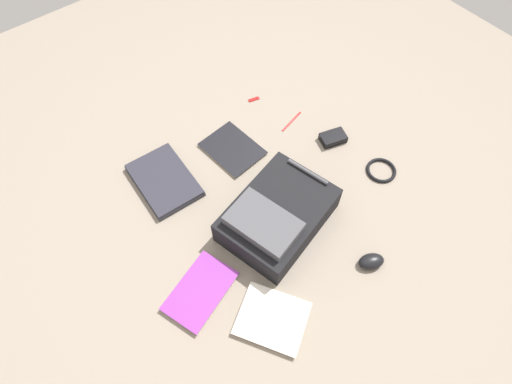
{
  "coord_description": "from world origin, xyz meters",
  "views": [
    {
      "loc": [
        0.71,
        -0.6,
        1.55
      ],
      "look_at": [
        -0.03,
        -0.01,
        0.02
      ],
      "focal_mm": 29.5,
      "sensor_mm": 36.0,
      "label": 1
    }
  ],
  "objects": [
    {
      "name": "book_red",
      "position": [
        -0.29,
        0.06,
        0.01
      ],
      "size": [
        0.28,
        0.23,
        0.01
      ],
      "color": "silver",
      "rests_on": "ground_plane"
    },
    {
      "name": "usb_stick",
      "position": [
        -0.47,
        0.33,
        0.0
      ],
      "size": [
        0.03,
        0.06,
        0.01
      ],
      "primitive_type": "cube",
      "rotation": [
        0.0,
        0.0,
        6.02
      ],
      "color": "#B21919",
      "rests_on": "ground_plane"
    },
    {
      "name": "computer_mouse",
      "position": [
        0.5,
        0.14,
        0.02
      ],
      "size": [
        0.1,
        0.12,
        0.04
      ],
      "primitive_type": "ellipsoid",
      "rotation": [
        0.0,
        0.0,
        2.68
      ],
      "color": "black",
      "rests_on": "ground_plane"
    },
    {
      "name": "ground_plane",
      "position": [
        0.0,
        0.0,
        0.0
      ],
      "size": [
        3.54,
        3.54,
        0.0
      ],
      "primitive_type": "plane",
      "color": "gray"
    },
    {
      "name": "backpack",
      "position": [
        0.13,
        -0.03,
        0.07
      ],
      "size": [
        0.42,
        0.51,
        0.17
      ],
      "color": "black",
      "rests_on": "ground_plane"
    },
    {
      "name": "cable_coil",
      "position": [
        0.22,
        0.5,
        0.01
      ],
      "size": [
        0.13,
        0.13,
        0.01
      ],
      "primitive_type": "torus",
      "color": "black",
      "rests_on": "ground_plane"
    },
    {
      "name": "laptop",
      "position": [
        -0.33,
        -0.28,
        0.02
      ],
      "size": [
        0.34,
        0.24,
        0.03
      ],
      "color": "#24242C",
      "rests_on": "ground_plane"
    },
    {
      "name": "power_brick",
      "position": [
        -0.04,
        0.46,
        0.02
      ],
      "size": [
        0.11,
        0.13,
        0.04
      ],
      "primitive_type": "cube",
      "rotation": [
        0.0,
        0.0,
        -0.3
      ],
      "color": "black",
      "rests_on": "ground_plane"
    },
    {
      "name": "book_manual",
      "position": [
        0.18,
        -0.44,
        0.01
      ],
      "size": [
        0.25,
        0.32,
        0.02
      ],
      "color": "silver",
      "rests_on": "ground_plane"
    },
    {
      "name": "book_blue",
      "position": [
        0.43,
        -0.3,
        0.01
      ],
      "size": [
        0.31,
        0.3,
        0.02
      ],
      "color": "silver",
      "rests_on": "ground_plane"
    },
    {
      "name": "pen_black",
      "position": [
        -0.25,
        0.38,
        0.0
      ],
      "size": [
        0.04,
        0.15,
        0.01
      ],
      "primitive_type": "cylinder",
      "rotation": [
        1.57,
        0.0,
        0.24
      ],
      "color": "red",
      "rests_on": "ground_plane"
    }
  ]
}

